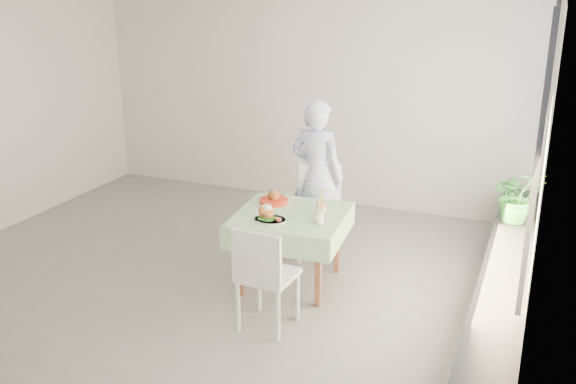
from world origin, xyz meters
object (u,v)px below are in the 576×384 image
at_px(chair_far, 319,229).
at_px(juice_cup_orange, 321,208).
at_px(chair_near, 267,296).
at_px(potted_plant, 518,196).
at_px(main_dish, 268,215).
at_px(cafe_table, 291,241).
at_px(diner, 317,176).

height_order(chair_far, juice_cup_orange, juice_cup_orange).
height_order(chair_near, potted_plant, potted_plant).
relative_size(juice_cup_orange, potted_plant, 0.53).
bearing_deg(juice_cup_orange, chair_far, 110.90).
distance_m(main_dish, juice_cup_orange, 0.53).
relative_size(chair_far, chair_near, 1.04).
distance_m(chair_near, main_dish, 0.82).
height_order(juice_cup_orange, potted_plant, potted_plant).
relative_size(chair_far, main_dish, 3.16).
distance_m(chair_far, juice_cup_orange, 0.86).
relative_size(cafe_table, juice_cup_orange, 3.78).
height_order(cafe_table, chair_near, chair_near).
height_order(cafe_table, chair_far, chair_far).
bearing_deg(juice_cup_orange, main_dish, -139.22).
relative_size(diner, juice_cup_orange, 5.74).
distance_m(juice_cup_orange, potted_plant, 2.09).
xyz_separation_m(cafe_table, diner, (-0.07, 0.93, 0.39)).
bearing_deg(potted_plant, diner, -170.46).
xyz_separation_m(main_dish, juice_cup_orange, (0.40, 0.35, 0.02)).
bearing_deg(main_dish, potted_plant, 35.75).
bearing_deg(cafe_table, juice_cup_orange, 19.28).
relative_size(chair_far, potted_plant, 1.77).
bearing_deg(potted_plant, cafe_table, -147.36).
relative_size(chair_near, potted_plant, 1.70).
xyz_separation_m(diner, main_dish, (-0.05, -1.18, -0.06)).
bearing_deg(chair_far, potted_plant, 15.10).
relative_size(cafe_table, potted_plant, 2.01).
relative_size(main_dish, juice_cup_orange, 1.05).
relative_size(chair_near, main_dish, 3.04).
bearing_deg(chair_near, main_dish, 112.80).
bearing_deg(chair_far, juice_cup_orange, -69.10).
height_order(diner, potted_plant, diner).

